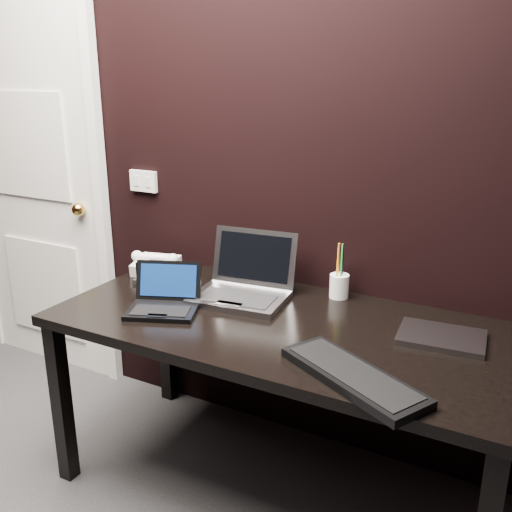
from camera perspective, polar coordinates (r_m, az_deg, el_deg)
The scene contains 11 objects.
wall_back at distance 2.44m, azimuth 0.31°, elevation 10.47°, with size 4.00×4.00×0.00m, color black.
door at distance 3.31m, azimuth -21.17°, elevation 6.75°, with size 0.99×0.10×2.14m.
wall_switch at distance 2.80m, azimuth -11.20°, elevation 7.36°, with size 0.15×0.02×0.10m.
desk at distance 2.15m, azimuth 2.38°, elevation -8.41°, with size 1.70×0.80×0.74m.
netbook at distance 2.23m, azimuth -9.19°, elevation -4.54°, with size 0.33×0.31×0.17m.
silver_laptop at distance 2.31m, azimuth -1.27°, elevation -3.06°, with size 0.40×0.37×0.25m.
ext_keyboard at distance 1.75m, azimuth 9.63°, elevation -11.75°, with size 0.51×0.38×0.03m.
closed_laptop at distance 2.07m, azimuth 18.06°, elevation -7.72°, with size 0.30×0.23×0.02m.
desk_phone at distance 2.63m, azimuth -9.97°, elevation -0.87°, with size 0.23×0.21×0.11m.
mobile_phone at distance 2.53m, azimuth -11.43°, elevation -1.92°, with size 0.05×0.05×0.09m.
pen_cup at distance 2.34m, azimuth 8.32°, elevation -2.88°, with size 0.09×0.09×0.23m.
Camera 1 is at (1.13, -0.34, 1.61)m, focal length 40.00 mm.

